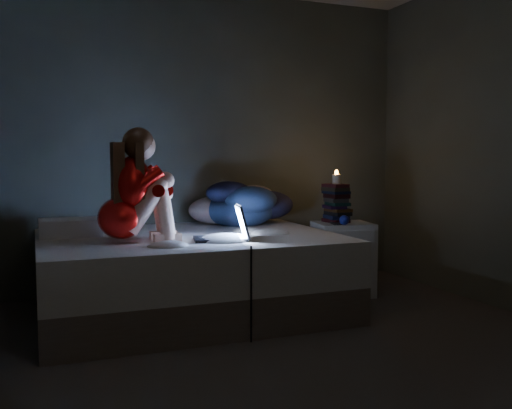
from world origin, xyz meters
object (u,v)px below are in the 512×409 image
woman (121,185)px  nightstand (343,259)px  bed (189,274)px  candle (336,178)px  laptop (220,222)px  phone (339,224)px

woman → nightstand: bearing=10.5°
bed → woman: 0.88m
nightstand → candle: 0.68m
laptop → nightstand: 1.36m
laptop → woman: bearing=178.4°
bed → candle: (1.31, 0.14, 0.69)m
bed → candle: bearing=6.3°
woman → laptop: bearing=-11.4°
candle → phone: size_ratio=0.57×
laptop → candle: (1.19, 0.50, 0.27)m
candle → phone: bearing=-110.8°
bed → phone: 1.30m
phone → woman: bearing=-170.3°
laptop → phone: (1.13, 0.35, -0.10)m
candle → phone: 0.40m
laptop → candle: 1.32m
woman → candle: woman is taller
candle → laptop: bearing=-157.1°
woman → phone: bearing=8.2°
phone → bed: bearing=-177.0°
woman → nightstand: size_ratio=1.27×
candle → nightstand: bearing=-58.6°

